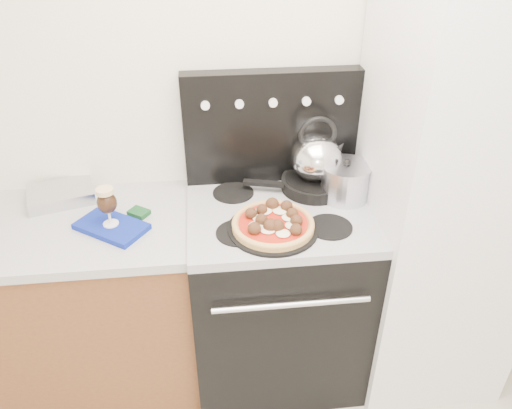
{
  "coord_description": "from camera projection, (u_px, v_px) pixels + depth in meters",
  "views": [
    {
      "loc": [
        -0.21,
        -0.54,
        2.06
      ],
      "look_at": [
        -0.03,
        1.05,
        1.03
      ],
      "focal_mm": 35.0,
      "sensor_mm": 36.0,
      "label": 1
    }
  ],
  "objects": [
    {
      "name": "base_cabinet",
      "position": [
        35.0,
        311.0,
        2.26
      ],
      "size": [
        1.45,
        0.6,
        0.86
      ],
      "primitive_type": "cube",
      "color": "brown",
      "rests_on": "ground"
    },
    {
      "name": "fridge",
      "position": [
        444.0,
        197.0,
        2.1
      ],
      "size": [
        0.64,
        0.68,
        1.9
      ],
      "primitive_type": "cube",
      "color": "silver",
      "rests_on": "ground"
    },
    {
      "name": "stock_pot",
      "position": [
        345.0,
        182.0,
        2.12
      ],
      "size": [
        0.24,
        0.24,
        0.15
      ],
      "primitive_type": "cylinder",
      "rotation": [
        0.0,
        0.0,
        -0.21
      ],
      "color": "silver",
      "rests_on": "cooktop"
    },
    {
      "name": "beer_glass",
      "position": [
        108.0,
        207.0,
        1.94
      ],
      "size": [
        0.08,
        0.08,
        0.17
      ],
      "primitive_type": null,
      "rotation": [
        0.0,
        0.0,
        -0.04
      ],
      "color": "black",
      "rests_on": "oven_mitt"
    },
    {
      "name": "pizza",
      "position": [
        273.0,
        223.0,
        1.94
      ],
      "size": [
        0.38,
        0.38,
        0.05
      ],
      "primitive_type": null,
      "rotation": [
        0.0,
        0.0,
        0.22
      ],
      "color": "#E29250",
      "rests_on": "pizza_pan"
    },
    {
      "name": "backguard",
      "position": [
        271.0,
        127.0,
        2.17
      ],
      "size": [
        0.76,
        0.08,
        0.5
      ],
      "primitive_type": "cube",
      "color": "black",
      "rests_on": "cooktop"
    },
    {
      "name": "stove_body",
      "position": [
        276.0,
        295.0,
        2.34
      ],
      "size": [
        0.76,
        0.65,
        0.88
      ],
      "primitive_type": "cube",
      "color": "black",
      "rests_on": "ground"
    },
    {
      "name": "foil_sheet",
      "position": [
        61.0,
        194.0,
        2.16
      ],
      "size": [
        0.31,
        0.26,
        0.05
      ],
      "primitive_type": "cube",
      "rotation": [
        0.0,
        0.0,
        0.28
      ],
      "color": "silver",
      "rests_on": "countertop"
    },
    {
      "name": "oven_mitt",
      "position": [
        112.0,
        227.0,
        1.99
      ],
      "size": [
        0.32,
        0.29,
        0.02
      ],
      "primitive_type": "cube",
      "rotation": [
        0.0,
        0.0,
        -0.62
      ],
      "color": "navy",
      "rests_on": "countertop"
    },
    {
      "name": "room_shell",
      "position": [
        305.0,
        300.0,
        1.15
      ],
      "size": [
        3.52,
        3.01,
        2.52
      ],
      "color": "#BBB0A1",
      "rests_on": "ground"
    },
    {
      "name": "skillet",
      "position": [
        314.0,
        183.0,
        2.21
      ],
      "size": [
        0.36,
        0.36,
        0.05
      ],
      "primitive_type": "cylinder",
      "rotation": [
        0.0,
        0.0,
        -0.27
      ],
      "color": "black",
      "rests_on": "cooktop"
    },
    {
      "name": "countertop",
      "position": [
        8.0,
        231.0,
        2.02
      ],
      "size": [
        1.48,
        0.63,
        0.04
      ],
      "primitive_type": "cube",
      "color": "#B4B4B4",
      "rests_on": "base_cabinet"
    },
    {
      "name": "cooktop",
      "position": [
        279.0,
        213.0,
        2.09
      ],
      "size": [
        0.76,
        0.65,
        0.04
      ],
      "primitive_type": "cube",
      "color": "#ADADB2",
      "rests_on": "stove_body"
    },
    {
      "name": "tea_kettle",
      "position": [
        316.0,
        154.0,
        2.13
      ],
      "size": [
        0.28,
        0.28,
        0.24
      ],
      "primitive_type": null,
      "rotation": [
        0.0,
        0.0,
        0.3
      ],
      "color": "white",
      "rests_on": "skillet"
    },
    {
      "name": "pizza_pan",
      "position": [
        273.0,
        229.0,
        1.95
      ],
      "size": [
        0.38,
        0.38,
        0.01
      ],
      "primitive_type": "cylinder",
      "rotation": [
        0.0,
        0.0,
        -0.07
      ],
      "color": "black",
      "rests_on": "cooktop"
    }
  ]
}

